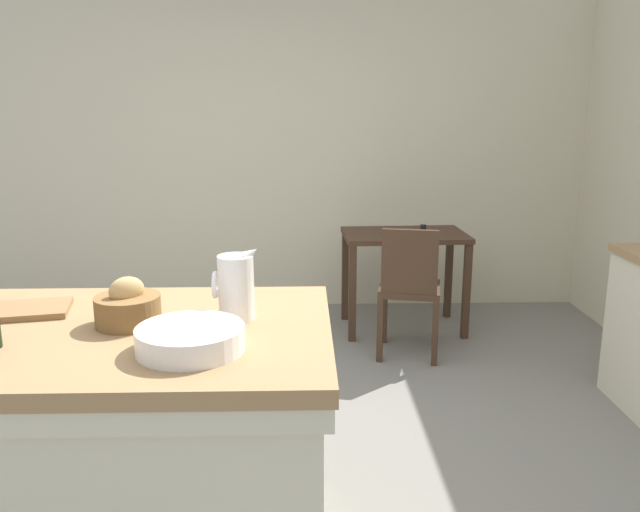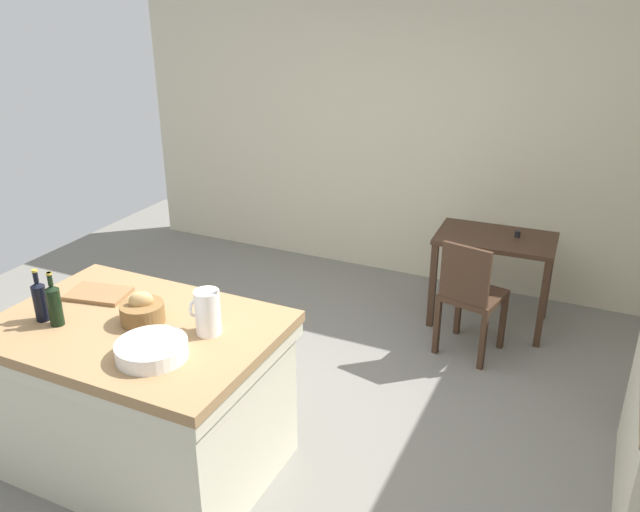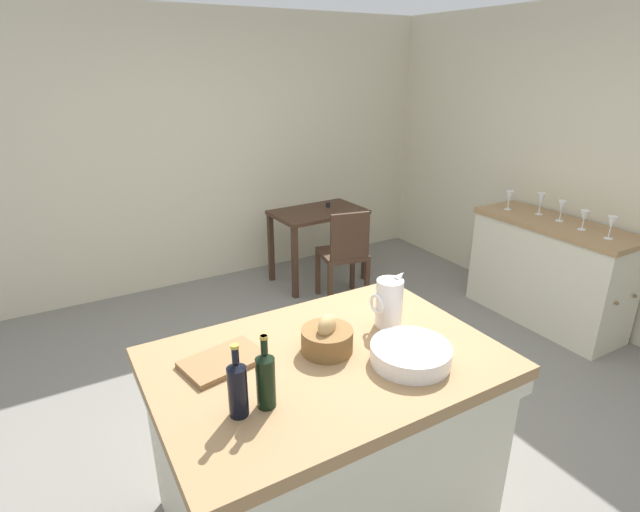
% 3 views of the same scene
% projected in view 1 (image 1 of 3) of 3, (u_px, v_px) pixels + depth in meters
% --- Properties ---
extents(ground_plane, '(6.76, 6.76, 0.00)m').
position_uv_depth(ground_plane, '(256.00, 467.00, 3.06)').
color(ground_plane, slate).
extents(wall_back, '(5.32, 0.12, 2.60)m').
position_uv_depth(wall_back, '(274.00, 151.00, 5.29)').
color(wall_back, beige).
rests_on(wall_back, ground).
extents(island_table, '(1.49, 1.03, 0.91)m').
position_uv_depth(island_table, '(127.00, 438.00, 2.35)').
color(island_table, '#99754C').
rests_on(island_table, ground).
extents(writing_desk, '(0.92, 0.60, 0.80)m').
position_uv_depth(writing_desk, '(404.00, 249.00, 4.81)').
color(writing_desk, '#3D281C').
rests_on(writing_desk, ground).
extents(wooden_chair, '(0.47, 0.47, 0.90)m').
position_uv_depth(wooden_chair, '(410.00, 287.00, 4.29)').
color(wooden_chair, '#3D281C').
rests_on(wooden_chair, ground).
extents(pitcher, '(0.17, 0.13, 0.28)m').
position_uv_depth(pitcher, '(236.00, 287.00, 2.33)').
color(pitcher, white).
rests_on(pitcher, island_table).
extents(wash_bowl, '(0.35, 0.35, 0.08)m').
position_uv_depth(wash_bowl, '(190.00, 339.00, 2.05)').
color(wash_bowl, white).
rests_on(wash_bowl, island_table).
extents(bread_basket, '(0.23, 0.23, 0.18)m').
position_uv_depth(bread_basket, '(128.00, 308.00, 2.28)').
color(bread_basket, brown).
rests_on(bread_basket, island_table).
extents(cutting_board, '(0.37, 0.28, 0.02)m').
position_uv_depth(cutting_board, '(22.00, 310.00, 2.42)').
color(cutting_board, olive).
rests_on(cutting_board, island_table).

